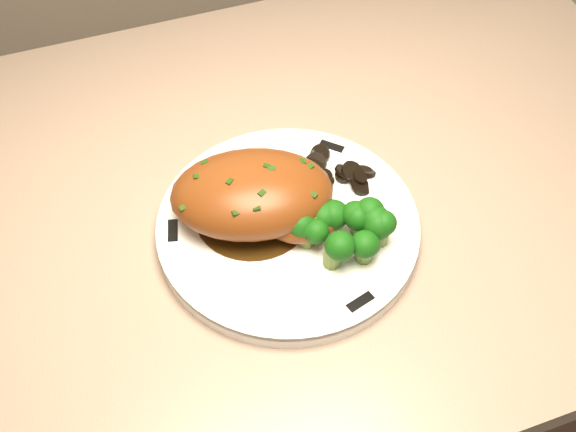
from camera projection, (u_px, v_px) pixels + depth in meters
name	position (u px, v px, depth m)	size (l,w,h in m)	color
plate	(288.00, 228.00, 0.70)	(0.25, 0.25, 0.02)	white
rim_accent_0	(332.00, 147.00, 0.76)	(0.03, 0.01, 0.00)	black
rim_accent_1	(173.00, 231.00, 0.69)	(0.03, 0.01, 0.00)	black
rim_accent_2	(360.00, 302.00, 0.64)	(0.03, 0.01, 0.00)	black
gravy_pool	(253.00, 213.00, 0.70)	(0.11, 0.11, 0.00)	#362009
chicken_breast	(258.00, 197.00, 0.68)	(0.18, 0.14, 0.06)	brown
mushroom_pile	(329.00, 176.00, 0.72)	(0.09, 0.07, 0.02)	black
broccoli_florets	(346.00, 231.00, 0.66)	(0.09, 0.07, 0.04)	olive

